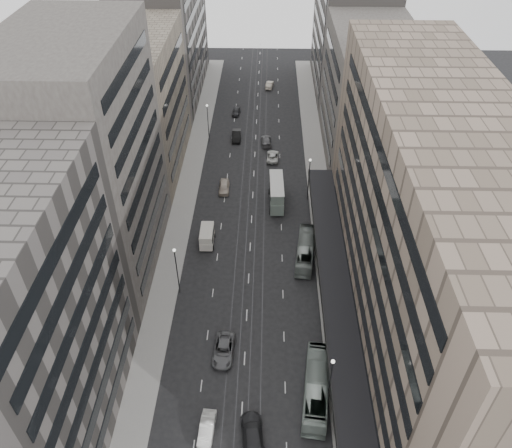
# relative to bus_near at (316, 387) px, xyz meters

# --- Properties ---
(ground) EXTENTS (220.00, 220.00, 0.00)m
(ground) POSITION_rel_bus_near_xyz_m (-8.50, 3.92, -1.58)
(ground) COLOR black
(ground) RESTS_ON ground
(sidewalk_right) EXTENTS (4.00, 125.00, 0.15)m
(sidewalk_right) POSITION_rel_bus_near_xyz_m (3.50, 41.42, -1.51)
(sidewalk_right) COLOR gray
(sidewalk_right) RESTS_ON ground
(sidewalk_left) EXTENTS (4.00, 125.00, 0.15)m
(sidewalk_left) POSITION_rel_bus_near_xyz_m (-20.50, 41.42, -1.51)
(sidewalk_left) COLOR gray
(sidewalk_left) RESTS_ON ground
(department_store) EXTENTS (19.20, 60.00, 30.00)m
(department_store) POSITION_rel_bus_near_xyz_m (12.95, 11.92, 13.37)
(department_store) COLOR gray
(department_store) RESTS_ON ground
(building_right_mid) EXTENTS (15.00, 28.00, 24.00)m
(building_right_mid) POSITION_rel_bus_near_xyz_m (13.00, 55.92, 10.42)
(building_right_mid) COLOR #45403C
(building_right_mid) RESTS_ON ground
(building_right_far) EXTENTS (15.00, 32.00, 28.00)m
(building_right_far) POSITION_rel_bus_near_xyz_m (13.00, 85.92, 12.42)
(building_right_far) COLOR #615B57
(building_right_far) RESTS_ON ground
(building_left_a) EXTENTS (15.00, 28.00, 30.00)m
(building_left_a) POSITION_rel_bus_near_xyz_m (-30.00, -4.08, 13.42)
(building_left_a) COLOR #615B57
(building_left_a) RESTS_ON ground
(building_left_b) EXTENTS (15.00, 26.00, 34.00)m
(building_left_b) POSITION_rel_bus_near_xyz_m (-30.00, 22.92, 15.42)
(building_left_b) COLOR #45403C
(building_left_b) RESTS_ON ground
(building_left_c) EXTENTS (15.00, 28.00, 25.00)m
(building_left_c) POSITION_rel_bus_near_xyz_m (-30.00, 49.92, 10.92)
(building_left_c) COLOR gray
(building_left_c) RESTS_ON ground
(building_left_d) EXTENTS (15.00, 38.00, 28.00)m
(building_left_d) POSITION_rel_bus_near_xyz_m (-30.00, 82.92, 12.42)
(building_left_d) COLOR #615B57
(building_left_d) RESTS_ON ground
(lamp_right_near) EXTENTS (0.44, 0.44, 8.32)m
(lamp_right_near) POSITION_rel_bus_near_xyz_m (1.20, -1.08, 3.62)
(lamp_right_near) COLOR #262628
(lamp_right_near) RESTS_ON ground
(lamp_right_far) EXTENTS (0.44, 0.44, 8.32)m
(lamp_right_far) POSITION_rel_bus_near_xyz_m (1.20, 38.92, 3.62)
(lamp_right_far) COLOR #262628
(lamp_right_far) RESTS_ON ground
(lamp_left_near) EXTENTS (0.44, 0.44, 8.32)m
(lamp_left_near) POSITION_rel_bus_near_xyz_m (-18.20, 15.92, 3.62)
(lamp_left_near) COLOR #262628
(lamp_left_near) RESTS_ON ground
(lamp_left_far) EXTENTS (0.44, 0.44, 8.32)m
(lamp_left_far) POSITION_rel_bus_near_xyz_m (-18.20, 58.92, 3.62)
(lamp_left_far) COLOR #262628
(lamp_left_far) RESTS_ON ground
(bus_near) EXTENTS (3.97, 11.58, 3.16)m
(bus_near) POSITION_rel_bus_near_xyz_m (0.00, 0.00, 0.00)
(bus_near) COLOR gray
(bus_near) RESTS_ON ground
(bus_far) EXTENTS (3.60, 10.54, 2.88)m
(bus_far) POSITION_rel_bus_near_xyz_m (0.00, 23.71, -0.14)
(bus_far) COLOR gray
(bus_far) RESTS_ON ground
(double_decker) EXTENTS (2.73, 8.28, 4.49)m
(double_decker) POSITION_rel_bus_near_xyz_m (-4.33, 37.41, 0.84)
(double_decker) COLOR slate
(double_decker) RESTS_ON ground
(panel_van) EXTENTS (2.27, 4.52, 2.83)m
(panel_van) POSITION_rel_bus_near_xyz_m (-15.32, 26.54, -0.02)
(panel_van) COLOR beige
(panel_van) RESTS_ON ground
(sedan_1) EXTENTS (1.84, 4.52, 1.46)m
(sedan_1) POSITION_rel_bus_near_xyz_m (-12.20, -4.84, -0.85)
(sedan_1) COLOR white
(sedan_1) RESTS_ON ground
(sedan_2) EXTENTS (2.77, 5.63, 1.54)m
(sedan_2) POSITION_rel_bus_near_xyz_m (-11.15, 5.54, -0.81)
(sedan_2) COLOR #5E5E60
(sedan_2) RESTS_ON ground
(sedan_3) EXTENTS (3.04, 6.04, 1.68)m
(sedan_3) POSITION_rel_bus_near_xyz_m (-7.20, -5.43, -0.74)
(sedan_3) COLOR black
(sedan_3) RESTS_ON ground
(sedan_4) EXTENTS (2.00, 4.72, 1.59)m
(sedan_4) POSITION_rel_bus_near_xyz_m (-13.72, 41.23, -0.78)
(sedan_4) COLOR #B6A797
(sedan_4) RESTS_ON ground
(sedan_5) EXTENTS (1.95, 5.12, 1.67)m
(sedan_5) POSITION_rel_bus_near_xyz_m (-12.53, 59.96, -0.75)
(sedan_5) COLOR black
(sedan_5) RESTS_ON ground
(sedan_6) EXTENTS (2.51, 5.03, 1.37)m
(sedan_6) POSITION_rel_bus_near_xyz_m (-4.93, 52.13, -0.90)
(sedan_6) COLOR silver
(sedan_6) RESTS_ON ground
(sedan_7) EXTENTS (2.23, 5.04, 1.44)m
(sedan_7) POSITION_rel_bus_near_xyz_m (-6.26, 58.23, -0.86)
(sedan_7) COLOR #58575A
(sedan_7) RESTS_ON ground
(sedan_8) EXTENTS (1.92, 4.09, 1.35)m
(sedan_8) POSITION_rel_bus_near_xyz_m (-13.21, 71.42, -0.90)
(sedan_8) COLOR #292A2C
(sedan_8) RESTS_ON ground
(sedan_9) EXTENTS (2.19, 4.71, 1.50)m
(sedan_9) POSITION_rel_bus_near_xyz_m (-5.65, 86.21, -0.83)
(sedan_9) COLOR beige
(sedan_9) RESTS_ON ground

